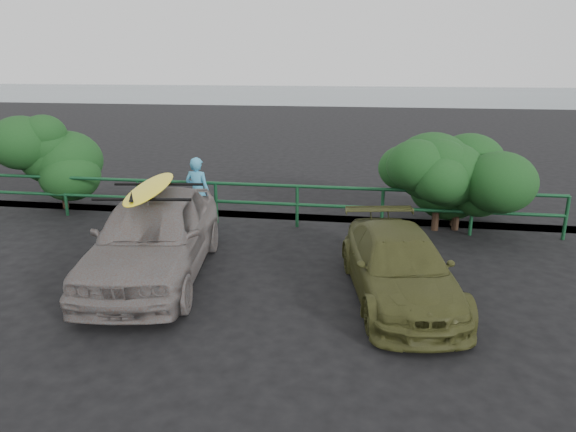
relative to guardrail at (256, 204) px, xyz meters
name	(u,v)px	position (x,y,z in m)	size (l,w,h in m)	color
ground	(186,323)	(0.00, -5.00, -0.52)	(80.00, 80.00, 0.00)	black
ocean	(351,94)	(0.00, 55.00, -0.52)	(200.00, 200.00, 0.00)	slate
guardrail	(256,204)	(0.00, 0.00, 0.00)	(14.00, 0.08, 1.04)	#124123
shrub_left	(78,168)	(-4.80, 0.40, 0.66)	(3.20, 2.40, 2.36)	#184319
shrub_right	(470,188)	(5.00, 0.50, 0.47)	(3.20, 2.40, 1.97)	#184319
sedan	(154,235)	(-1.16, -3.32, 0.27)	(1.86, 4.63, 1.58)	slate
olive_vehicle	(399,266)	(3.21, -3.57, 0.04)	(1.56, 3.84, 1.11)	#42441E
man	(198,192)	(-1.35, -0.31, 0.32)	(0.61, 0.40, 1.68)	#3E95BC
roof_rack	(151,191)	(-1.16, -3.32, 1.08)	(1.67, 1.17, 0.06)	black
surfboard	(150,188)	(-1.16, -3.32, 1.15)	(0.54, 2.59, 0.08)	yellow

